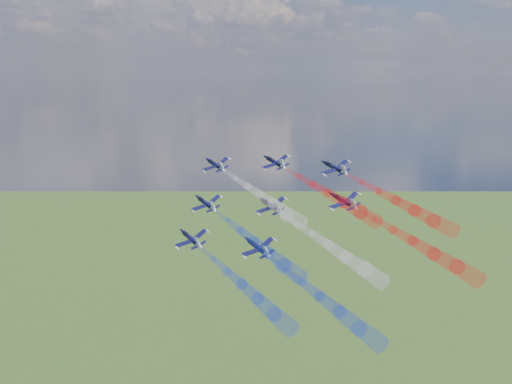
# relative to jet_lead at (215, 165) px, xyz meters

# --- Properties ---
(jet_lead) EXTENTS (14.05, 14.20, 8.47)m
(jet_lead) POSITION_rel_jet_lead_xyz_m (0.00, 0.00, 0.00)
(jet_lead) COLOR black
(trail_lead) EXTENTS (24.20, 31.58, 12.91)m
(trail_lead) POSITION_rel_jet_lead_xyz_m (13.10, -18.06, -5.22)
(trail_lead) COLOR white
(jet_inner_left) EXTENTS (14.05, 14.20, 8.47)m
(jet_inner_left) POSITION_rel_jet_lead_xyz_m (-1.03, -17.67, -7.62)
(jet_inner_left) COLOR black
(trail_inner_left) EXTENTS (24.20, 31.58, 12.91)m
(trail_inner_left) POSITION_rel_jet_lead_xyz_m (12.07, -35.74, -12.84)
(trail_inner_left) COLOR blue
(jet_inner_right) EXTENTS (14.05, 14.20, 8.47)m
(jet_inner_right) POSITION_rel_jet_lead_xyz_m (17.03, -4.57, 1.39)
(jet_inner_right) COLOR black
(trail_inner_right) EXTENTS (24.20, 31.58, 12.91)m
(trail_inner_right) POSITION_rel_jet_lead_xyz_m (30.12, -22.63, -3.83)
(trail_inner_right) COLOR red
(jet_outer_left) EXTENTS (14.05, 14.20, 8.47)m
(jet_outer_left) POSITION_rel_jet_lead_xyz_m (-3.34, -31.36, -13.49)
(jet_outer_left) COLOR black
(trail_outer_left) EXTENTS (24.20, 31.58, 12.91)m
(trail_outer_left) POSITION_rel_jet_lead_xyz_m (9.76, -49.42, -18.71)
(trail_outer_left) COLOR blue
(jet_center_third) EXTENTS (14.05, 14.20, 8.47)m
(jet_center_third) POSITION_rel_jet_lead_xyz_m (15.85, -21.62, -7.30)
(jet_center_third) COLOR black
(trail_center_third) EXTENTS (24.20, 31.58, 12.91)m
(trail_center_third) POSITION_rel_jet_lead_xyz_m (28.95, -39.68, -12.52)
(trail_center_third) COLOR white
(jet_outer_right) EXTENTS (14.05, 14.20, 8.47)m
(jet_outer_right) POSITION_rel_jet_lead_xyz_m (33.02, -10.56, 0.83)
(jet_outer_right) COLOR black
(trail_outer_right) EXTENTS (24.20, 31.58, 12.91)m
(trail_outer_right) POSITION_rel_jet_lead_xyz_m (46.11, -28.62, -4.39)
(trail_outer_right) COLOR red
(jet_rear_left) EXTENTS (14.05, 14.20, 8.47)m
(jet_rear_left) POSITION_rel_jet_lead_xyz_m (12.89, -37.59, -13.76)
(jet_rear_left) COLOR black
(trail_rear_left) EXTENTS (24.20, 31.58, 12.91)m
(trail_rear_left) POSITION_rel_jet_lead_xyz_m (25.98, -55.65, -18.98)
(trail_rear_left) COLOR blue
(jet_rear_right) EXTENTS (14.05, 14.20, 8.47)m
(jet_rear_right) POSITION_rel_jet_lead_xyz_m (33.65, -27.07, -4.86)
(jet_rear_right) COLOR black
(trail_rear_right) EXTENTS (24.20, 31.58, 12.91)m
(trail_rear_right) POSITION_rel_jet_lead_xyz_m (46.75, -45.13, -10.08)
(trail_rear_right) COLOR red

